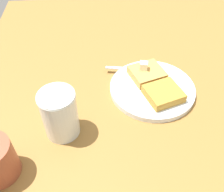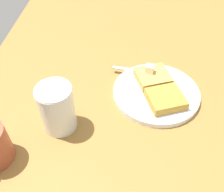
{
  "view_description": "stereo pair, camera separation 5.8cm",
  "coord_description": "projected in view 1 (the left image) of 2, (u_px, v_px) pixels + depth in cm",
  "views": [
    {
      "loc": [
        55.55,
        -14.68,
        48.11
      ],
      "look_at": [
        15.06,
        -11.03,
        6.98
      ],
      "focal_mm": 40.0,
      "sensor_mm": 36.0,
      "label": 1
    },
    {
      "loc": [
        55.66,
        -8.91,
        48.11
      ],
      "look_at": [
        15.06,
        -11.03,
        6.98
      ],
      "focal_mm": 40.0,
      "sensor_mm": 36.0,
      "label": 2
    }
  ],
  "objects": [
    {
      "name": "toast_slice_middle",
      "position": [
        163.0,
        94.0,
        0.61
      ],
      "size": [
        9.89,
        10.29,
        2.29
      ],
      "primitive_type": "cube",
      "rotation": [
        0.0,
        0.0,
        0.32
      ],
      "color": "#B38531",
      "rests_on": "plate"
    },
    {
      "name": "table_surface",
      "position": [
        145.0,
        71.0,
        0.73
      ],
      "size": [
        96.56,
        96.56,
        2.48
      ],
      "primitive_type": "cube",
      "color": "olive",
      "rests_on": "ground"
    },
    {
      "name": "syrup_jar",
      "position": [
        60.0,
        115.0,
        0.53
      ],
      "size": [
        7.79,
        7.79,
        11.37
      ],
      "color": "#572310",
      "rests_on": "table_surface"
    },
    {
      "name": "toast_slice_left",
      "position": [
        147.0,
        74.0,
        0.66
      ],
      "size": [
        9.89,
        10.29,
        2.29
      ],
      "primitive_type": "cube",
      "rotation": [
        0.0,
        0.0,
        0.32
      ],
      "color": "gold",
      "rests_on": "plate"
    },
    {
      "name": "plate",
      "position": [
        154.0,
        88.0,
        0.65
      ],
      "size": [
        22.0,
        22.0,
        1.44
      ],
      "color": "white",
      "rests_on": "table_surface"
    },
    {
      "name": "fork",
      "position": [
        138.0,
        69.0,
        0.69
      ],
      "size": [
        4.08,
        16.02,
        0.36
      ],
      "color": "silver",
      "rests_on": "plate"
    },
    {
      "name": "butter_pat_primary",
      "position": [
        144.0,
        66.0,
        0.65
      ],
      "size": [
        2.31,
        2.45,
        2.06
      ],
      "primitive_type": "cube",
      "rotation": [
        0.0,
        0.0,
        1.32
      ],
      "color": "#F3EFC9",
      "rests_on": "toast_slice_left"
    }
  ]
}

